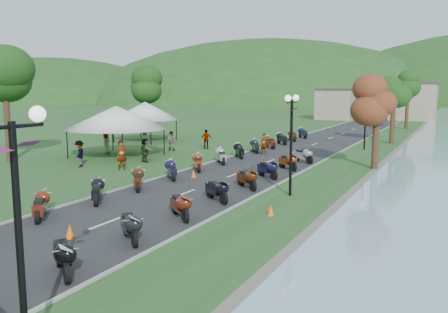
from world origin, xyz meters
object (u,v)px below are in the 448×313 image
at_px(pedestrian_a, 122,170).
at_px(pedestrian_b, 171,151).
at_px(pedestrian_c, 80,167).
at_px(streetlamp_near, 19,243).
at_px(vendor_tent_main, 117,131).

xyz_separation_m(pedestrian_a, pedestrian_b, (-2.38, 9.61, 0.00)).
relative_size(pedestrian_b, pedestrian_c, 0.92).
height_order(pedestrian_a, pedestrian_c, pedestrian_a).
height_order(streetlamp_near, pedestrian_a, streetlamp_near).
bearing_deg(pedestrian_b, pedestrian_a, 85.91).
bearing_deg(streetlamp_near, pedestrian_c, 131.09).
xyz_separation_m(vendor_tent_main, pedestrian_b, (1.78, 4.98, -2.00)).
bearing_deg(pedestrian_a, streetlamp_near, -113.28).
xyz_separation_m(pedestrian_a, pedestrian_c, (-3.26, -0.45, 0.00)).
relative_size(streetlamp_near, pedestrian_c, 2.72).
bearing_deg(pedestrian_a, vendor_tent_main, 74.54).
xyz_separation_m(pedestrian_b, pedestrian_c, (-0.88, -10.06, 0.00)).
distance_m(streetlamp_near, pedestrian_c, 24.40).
relative_size(streetlamp_near, pedestrian_a, 2.57).
height_order(streetlamp_near, pedestrian_b, streetlamp_near).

